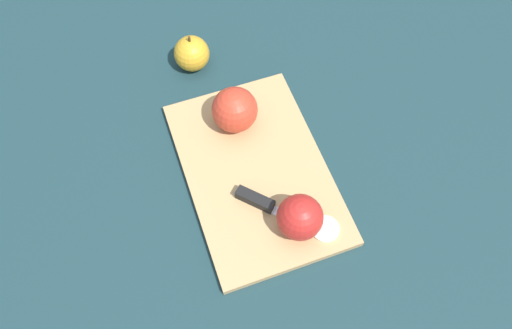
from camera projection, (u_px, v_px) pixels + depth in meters
ground_plane at (256, 174)px, 0.92m from camera, size 4.00×4.00×0.00m
cutting_board at (256, 172)px, 0.92m from camera, size 0.41×0.29×0.02m
apple_half_left at (235, 110)px, 0.92m from camera, size 0.09×0.09×0.09m
apple_half_right at (300, 217)px, 0.82m from camera, size 0.08×0.08×0.08m
knife at (260, 202)px, 0.87m from camera, size 0.11×0.13×0.02m
apple_slice at (325, 229)px, 0.85m from camera, size 0.05×0.05×0.01m
apple_whole at (192, 54)px, 1.01m from camera, size 0.07×0.07×0.08m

